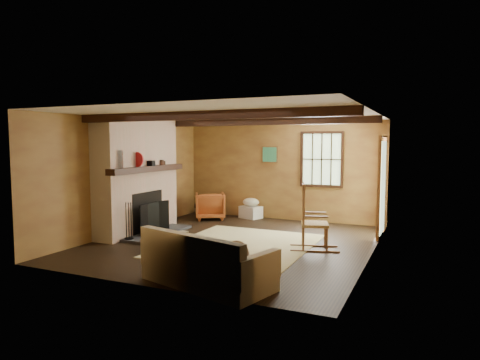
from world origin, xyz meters
The scene contains 10 objects.
ground centered at (0.00, 0.00, 0.00)m, with size 5.50×5.50×0.00m, color black.
room_envelope centered at (0.22, 0.26, 1.63)m, with size 5.02×5.52×2.44m.
fireplace centered at (-2.23, 0.00, 1.10)m, with size 1.02×2.30×2.40m.
rug centered at (0.20, -0.20, 0.00)m, with size 2.50×3.00×0.01m, color #CBC187.
rocking_chair centered at (1.48, 0.09, 0.50)m, with size 0.95×0.68×1.18m.
sofa centered at (0.69, -2.40, 0.26)m, with size 1.97×1.26×0.74m.
firewood_pile centered at (-2.00, 2.60, 0.14)m, with size 0.75×0.14×0.27m.
laundry_basket centered at (-0.74, 2.55, 0.15)m, with size 0.50×0.38×0.30m, color white.
basket_pillow centered at (-0.74, 2.55, 0.40)m, with size 0.42×0.33×0.21m, color beige.
armchair centered at (-1.61, 2.02, 0.33)m, with size 0.70×0.72×0.66m, color #BF6026.
Camera 1 is at (3.38, -7.26, 1.89)m, focal length 32.00 mm.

